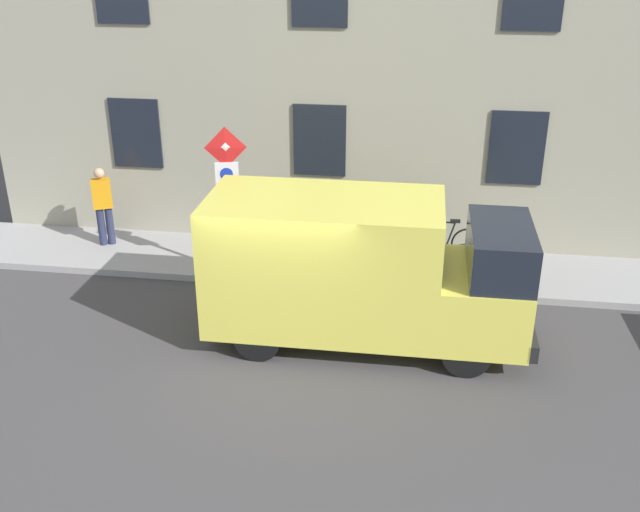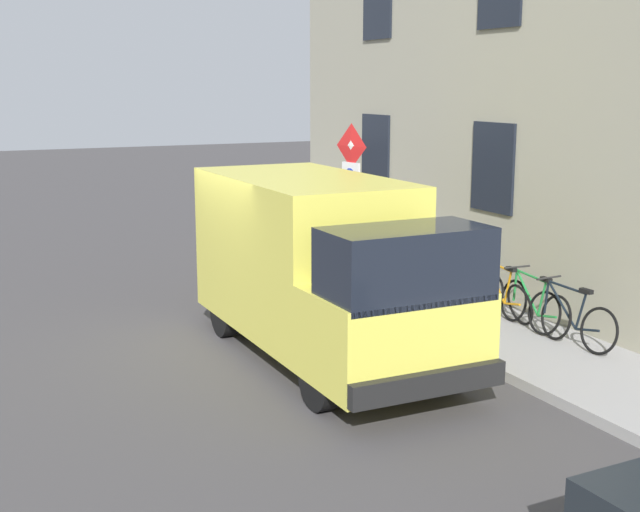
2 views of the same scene
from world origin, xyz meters
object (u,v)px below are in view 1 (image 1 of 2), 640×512
object	(u,v)px
litter_bin	(309,254)
pedestrian	(103,204)
delivery_van	(360,268)
bicycle_blue	(327,235)
bicycle_green	(403,239)
bicycle_black	(441,241)
bicycle_orange	(365,237)
sign_post_stacked	(227,181)

from	to	relation	value
litter_bin	pedestrian	bearing A→B (deg)	78.72
delivery_van	pedestrian	distance (m)	6.51
litter_bin	delivery_van	bearing A→B (deg)	-149.89
bicycle_blue	litter_bin	bearing A→B (deg)	81.64
delivery_van	pedestrian	xyz separation A→B (m)	(2.97, 5.79, -0.26)
bicycle_green	bicycle_blue	distance (m)	1.59
delivery_van	bicycle_black	size ratio (longest dim) A/B	3.11
bicycle_blue	pedestrian	size ratio (longest dim) A/B	1.00
delivery_van	litter_bin	xyz separation A→B (m)	(2.05, 1.19, -0.74)
delivery_van	bicycle_green	distance (m)	3.42
bicycle_black	bicycle_orange	world-z (taller)	same
bicycle_blue	delivery_van	bearing A→B (deg)	107.75
bicycle_blue	pedestrian	world-z (taller)	pedestrian
pedestrian	litter_bin	distance (m)	4.72
litter_bin	bicycle_green	bearing A→B (deg)	-55.67
bicycle_green	bicycle_orange	xyz separation A→B (m)	(0.00, 0.79, 0.00)
sign_post_stacked	litter_bin	size ratio (longest dim) A/B	3.17
bicycle_green	pedestrian	xyz separation A→B (m)	(-0.30, 6.39, 0.56)
sign_post_stacked	litter_bin	xyz separation A→B (m)	(0.14, -1.53, -1.48)
bicycle_green	bicycle_blue	size ratio (longest dim) A/B	1.00
bicycle_black	sign_post_stacked	bearing A→B (deg)	14.84
delivery_van	bicycle_orange	xyz separation A→B (m)	(3.27, 0.20, -0.82)
sign_post_stacked	pedestrian	bearing A→B (deg)	71.02
litter_bin	bicycle_orange	bearing A→B (deg)	-39.12
bicycle_green	bicycle_blue	xyz separation A→B (m)	(-0.00, 1.59, 0.00)
sign_post_stacked	pedestrian	size ratio (longest dim) A/B	1.66
bicycle_green	pedestrian	distance (m)	6.42
bicycle_blue	litter_bin	world-z (taller)	litter_bin
delivery_van	bicycle_green	size ratio (longest dim) A/B	3.11
bicycle_green	sign_post_stacked	bearing A→B (deg)	25.69
bicycle_black	bicycle_orange	bearing A→B (deg)	-3.45
sign_post_stacked	pedestrian	world-z (taller)	sign_post_stacked
delivery_van	sign_post_stacked	bearing A→B (deg)	144.84
sign_post_stacked	delivery_van	world-z (taller)	sign_post_stacked
bicycle_black	delivery_van	bearing A→B (deg)	63.55
bicycle_orange	pedestrian	distance (m)	5.63
sign_post_stacked	bicycle_black	size ratio (longest dim) A/B	1.66
bicycle_orange	pedestrian	xyz separation A→B (m)	(-0.30, 5.60, 0.56)
delivery_van	bicycle_black	distance (m)	3.65
bicycle_black	litter_bin	bearing A→B (deg)	21.88
bicycle_green	litter_bin	distance (m)	2.16
sign_post_stacked	bicycle_black	distance (m)	4.60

